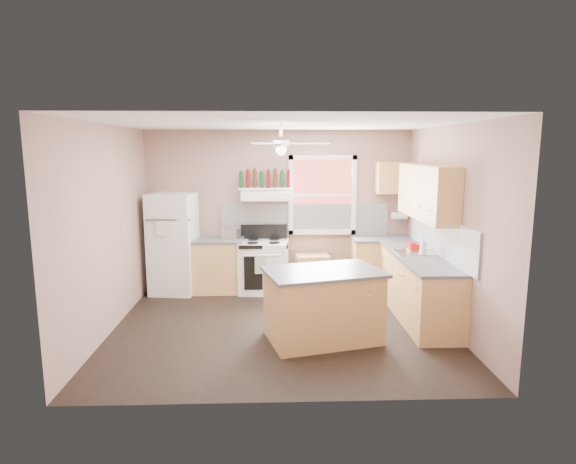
{
  "coord_description": "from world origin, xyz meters",
  "views": [
    {
      "loc": [
        -0.14,
        -6.24,
        2.38
      ],
      "look_at": [
        0.1,
        0.3,
        1.25
      ],
      "focal_mm": 30.0,
      "sensor_mm": 36.0,
      "label": 1
    }
  ],
  "objects_px": {
    "refrigerator": "(174,243)",
    "toaster": "(231,234)",
    "island": "(323,307)",
    "stove": "(264,267)",
    "cart": "(312,273)"
  },
  "relations": [
    {
      "from": "refrigerator",
      "to": "toaster",
      "type": "height_order",
      "value": "refrigerator"
    },
    {
      "from": "island",
      "to": "cart",
      "type": "bearing_deg",
      "value": 73.99
    },
    {
      "from": "refrigerator",
      "to": "island",
      "type": "distance_m",
      "value": 3.14
    },
    {
      "from": "toaster",
      "to": "island",
      "type": "relative_size",
      "value": 0.21
    },
    {
      "from": "stove",
      "to": "refrigerator",
      "type": "bearing_deg",
      "value": -175.75
    },
    {
      "from": "island",
      "to": "toaster",
      "type": "bearing_deg",
      "value": 106.93
    },
    {
      "from": "toaster",
      "to": "stove",
      "type": "relative_size",
      "value": 0.33
    },
    {
      "from": "stove",
      "to": "cart",
      "type": "relative_size",
      "value": 1.55
    },
    {
      "from": "refrigerator",
      "to": "stove",
      "type": "bearing_deg",
      "value": 5.75
    },
    {
      "from": "refrigerator",
      "to": "toaster",
      "type": "bearing_deg",
      "value": 8.1
    },
    {
      "from": "stove",
      "to": "toaster",
      "type": "bearing_deg",
      "value": -179.8
    },
    {
      "from": "cart",
      "to": "toaster",
      "type": "bearing_deg",
      "value": 177.62
    },
    {
      "from": "stove",
      "to": "cart",
      "type": "xyz_separation_m",
      "value": [
        0.83,
        0.12,
        -0.15
      ]
    },
    {
      "from": "toaster",
      "to": "stove",
      "type": "xyz_separation_m",
      "value": [
        0.55,
        -0.05,
        -0.56
      ]
    },
    {
      "from": "toaster",
      "to": "island",
      "type": "bearing_deg",
      "value": -36.52
    }
  ]
}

